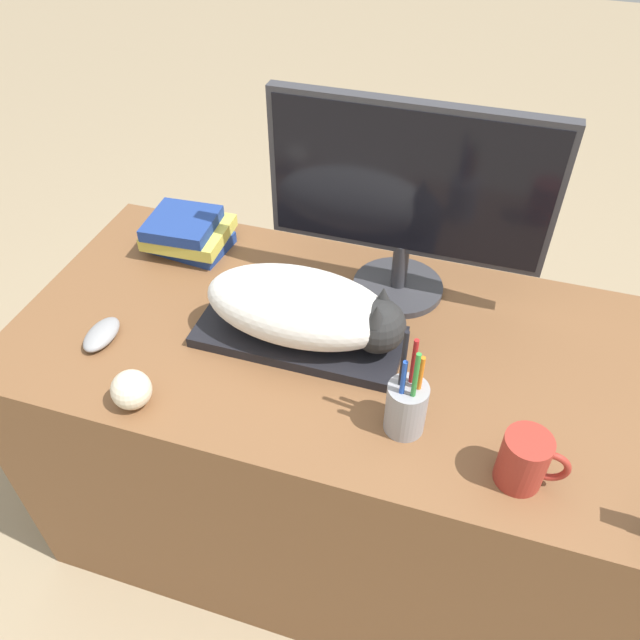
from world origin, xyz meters
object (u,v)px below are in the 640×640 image
object	(u,v)px
monitor	(408,192)
book_stack	(187,233)
computer_mouse	(102,334)
pen_cup	(406,406)
keyboard	(299,337)
cat	(308,309)
baseball	(131,390)
coffee_mug	(525,460)

from	to	relation	value
monitor	book_stack	bearing A→B (deg)	179.13
monitor	computer_mouse	world-z (taller)	monitor
pen_cup	keyboard	bearing A→B (deg)	148.46
monitor	pen_cup	xyz separation A→B (m)	(0.09, -0.38, -0.20)
keyboard	pen_cup	xyz separation A→B (m)	(0.26, -0.16, 0.05)
computer_mouse	pen_cup	distance (m)	0.66
cat	baseball	world-z (taller)	cat
coffee_mug	pen_cup	distance (m)	0.22
baseball	book_stack	distance (m)	0.51
cat	baseball	size ratio (longest dim) A/B	5.42
book_stack	coffee_mug	bearing A→B (deg)	-27.77
book_stack	computer_mouse	bearing A→B (deg)	-94.24
coffee_mug	baseball	bearing A→B (deg)	-176.23
keyboard	pen_cup	world-z (taller)	pen_cup
coffee_mug	pen_cup	bearing A→B (deg)	166.67
cat	monitor	size ratio (longest dim) A/B	0.71
pen_cup	book_stack	size ratio (longest dim) A/B	1.08
coffee_mug	baseball	distance (m)	0.72
computer_mouse	baseball	world-z (taller)	baseball
computer_mouse	coffee_mug	size ratio (longest dim) A/B	0.91
cat	book_stack	size ratio (longest dim) A/B	1.92
pen_cup	computer_mouse	bearing A→B (deg)	176.77
keyboard	monitor	size ratio (longest dim) A/B	0.74
cat	coffee_mug	xyz separation A→B (m)	(0.45, -0.21, -0.04)
computer_mouse	pen_cup	bearing A→B (deg)	-3.23
keyboard	baseball	bearing A→B (deg)	-133.93
monitor	computer_mouse	size ratio (longest dim) A/B	5.50
monitor	coffee_mug	size ratio (longest dim) A/B	5.01
keyboard	cat	bearing A→B (deg)	0.00
computer_mouse	book_stack	bearing A→B (deg)	85.76
cat	monitor	xyz separation A→B (m)	(0.14, 0.23, 0.16)
keyboard	coffee_mug	distance (m)	0.51
monitor	book_stack	xyz separation A→B (m)	(-0.53, 0.01, -0.21)
coffee_mug	baseball	size ratio (longest dim) A/B	1.52
keyboard	cat	distance (m)	0.09
keyboard	computer_mouse	bearing A→B (deg)	-163.17
monitor	coffee_mug	world-z (taller)	monitor
monitor	baseball	world-z (taller)	monitor
keyboard	book_stack	bearing A→B (deg)	147.74
pen_cup	baseball	bearing A→B (deg)	-169.04
computer_mouse	cat	bearing A→B (deg)	16.06
cat	coffee_mug	bearing A→B (deg)	-24.88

